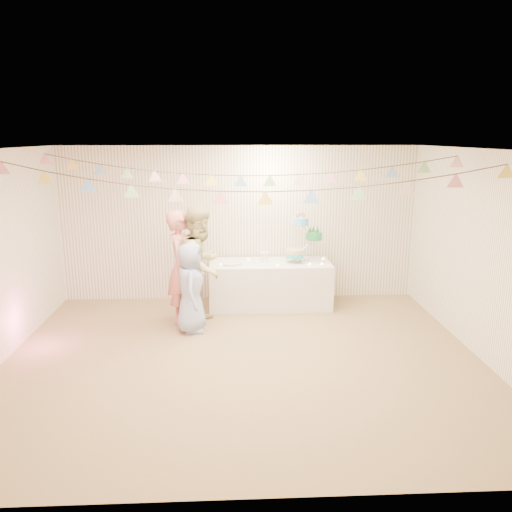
{
  "coord_description": "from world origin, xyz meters",
  "views": [
    {
      "loc": [
        -0.12,
        -5.83,
        2.76
      ],
      "look_at": [
        0.2,
        0.8,
        1.15
      ],
      "focal_mm": 35.0,
      "sensor_mm": 36.0,
      "label": 1
    }
  ],
  "objects_px": {
    "cake_stand": "(304,238)",
    "person_adult_a": "(182,267)",
    "person_adult_b": "(201,266)",
    "person_child": "(191,288)",
    "table": "(270,284)"
  },
  "relations": [
    {
      "from": "cake_stand",
      "to": "person_adult_a",
      "type": "distance_m",
      "value": 2.07
    },
    {
      "from": "cake_stand",
      "to": "person_adult_b",
      "type": "xyz_separation_m",
      "value": [
        -1.63,
        -0.79,
        -0.24
      ]
    },
    {
      "from": "person_adult_a",
      "to": "person_adult_b",
      "type": "distance_m",
      "value": 0.31
    },
    {
      "from": "person_adult_a",
      "to": "person_child",
      "type": "distance_m",
      "value": 0.46
    },
    {
      "from": "table",
      "to": "person_adult_a",
      "type": "bearing_deg",
      "value": -154.06
    },
    {
      "from": "cake_stand",
      "to": "person_adult_a",
      "type": "height_order",
      "value": "person_adult_a"
    },
    {
      "from": "table",
      "to": "person_adult_a",
      "type": "distance_m",
      "value": 1.6
    },
    {
      "from": "cake_stand",
      "to": "person_adult_a",
      "type": "bearing_deg",
      "value": -159.54
    },
    {
      "from": "cake_stand",
      "to": "person_child",
      "type": "height_order",
      "value": "cake_stand"
    },
    {
      "from": "table",
      "to": "person_adult_b",
      "type": "height_order",
      "value": "person_adult_b"
    },
    {
      "from": "person_child",
      "to": "cake_stand",
      "type": "bearing_deg",
      "value": -60.81
    },
    {
      "from": "cake_stand",
      "to": "person_adult_b",
      "type": "height_order",
      "value": "person_adult_b"
    },
    {
      "from": "person_adult_b",
      "to": "person_adult_a",
      "type": "bearing_deg",
      "value": 99.74
    },
    {
      "from": "table",
      "to": "cake_stand",
      "type": "distance_m",
      "value": 0.94
    },
    {
      "from": "table",
      "to": "cake_stand",
      "type": "relative_size",
      "value": 2.62
    }
  ]
}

